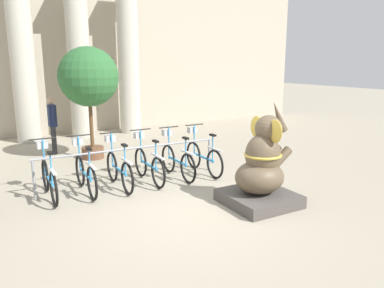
# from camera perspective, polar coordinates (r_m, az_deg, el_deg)

# --- Properties ---
(ground_plane) EXTENTS (60.00, 60.00, 0.00)m
(ground_plane) POSITION_cam_1_polar(r_m,az_deg,el_deg) (6.66, -0.32, -10.00)
(ground_plane) COLOR #9E937F
(building_facade) EXTENTS (20.00, 0.20, 6.00)m
(building_facade) POSITION_cam_1_polar(r_m,az_deg,el_deg) (14.31, -17.86, 13.68)
(building_facade) COLOR #B2A893
(building_facade) RESTS_ON ground_plane
(column_left) EXTENTS (0.93, 0.93, 5.16)m
(column_left) POSITION_cam_1_polar(r_m,az_deg,el_deg) (13.04, -24.42, 11.70)
(column_left) COLOR #BCB7A8
(column_left) RESTS_ON ground_plane
(column_middle) EXTENTS (0.93, 0.93, 5.16)m
(column_middle) POSITION_cam_1_polar(r_m,az_deg,el_deg) (13.32, -16.84, 12.25)
(column_middle) COLOR #BCB7A8
(column_middle) RESTS_ON ground_plane
(column_right) EXTENTS (0.93, 0.93, 5.16)m
(column_right) POSITION_cam_1_polar(r_m,az_deg,el_deg) (13.81, -9.67, 12.58)
(column_right) COLOR #BCB7A8
(column_right) RESTS_ON ground_plane
(bike_rack) EXTENTS (3.99, 0.05, 0.77)m
(bike_rack) POSITION_cam_1_polar(r_m,az_deg,el_deg) (8.03, -9.23, -1.64)
(bike_rack) COLOR gray
(bike_rack) RESTS_ON ground_plane
(bicycle_0) EXTENTS (0.48, 1.61, 1.09)m
(bicycle_0) POSITION_cam_1_polar(r_m,az_deg,el_deg) (7.59, -21.01, -4.74)
(bicycle_0) COLOR black
(bicycle_0) RESTS_ON ground_plane
(bicycle_1) EXTENTS (0.48, 1.61, 1.09)m
(bicycle_1) POSITION_cam_1_polar(r_m,az_deg,el_deg) (7.69, -15.99, -4.16)
(bicycle_1) COLOR black
(bicycle_1) RESTS_ON ground_plane
(bicycle_2) EXTENTS (0.48, 1.61, 1.09)m
(bicycle_2) POSITION_cam_1_polar(r_m,az_deg,el_deg) (7.85, -11.13, -3.59)
(bicycle_2) COLOR black
(bicycle_2) RESTS_ON ground_plane
(bicycle_3) EXTENTS (0.48, 1.61, 1.09)m
(bicycle_3) POSITION_cam_1_polar(r_m,az_deg,el_deg) (8.11, -6.67, -2.91)
(bicycle_3) COLOR black
(bicycle_3) RESTS_ON ground_plane
(bicycle_4) EXTENTS (0.48, 1.61, 1.09)m
(bicycle_4) POSITION_cam_1_polar(r_m,az_deg,el_deg) (8.36, -2.32, -2.36)
(bicycle_4) COLOR black
(bicycle_4) RESTS_ON ground_plane
(bicycle_5) EXTENTS (0.48, 1.61, 1.09)m
(bicycle_5) POSITION_cam_1_polar(r_m,az_deg,el_deg) (8.69, 1.66, -1.80)
(bicycle_5) COLOR black
(bicycle_5) RESTS_ON ground_plane
(elephant_statue) EXTENTS (1.19, 1.19, 1.90)m
(elephant_statue) POSITION_cam_1_polar(r_m,az_deg,el_deg) (6.85, 10.56, -3.96)
(elephant_statue) COLOR #4C4742
(elephant_statue) RESTS_ON ground_plane
(person_pedestrian) EXTENTS (0.21, 0.47, 1.61)m
(person_pedestrian) POSITION_cam_1_polar(r_m,az_deg,el_deg) (11.08, -20.50, 3.44)
(person_pedestrian) COLOR #28282D
(person_pedestrian) RESTS_ON ground_plane
(potted_tree) EXTENTS (1.54, 1.54, 2.94)m
(potted_tree) POSITION_cam_1_polar(r_m,az_deg,el_deg) (10.13, -15.47, 9.52)
(potted_tree) COLOR brown
(potted_tree) RESTS_ON ground_plane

